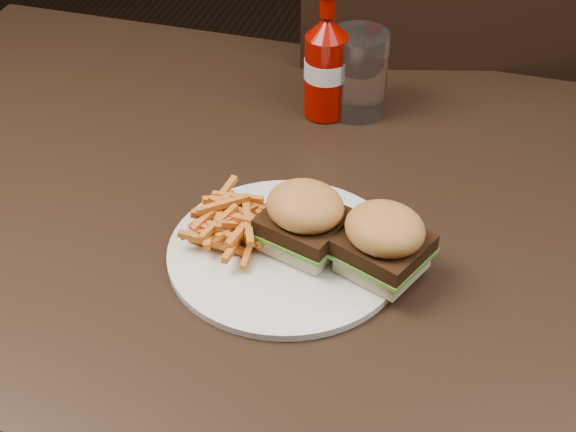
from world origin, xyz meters
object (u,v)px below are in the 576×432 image
(dining_table, at_px, (276,214))
(ketchup_bottle, at_px, (326,76))
(plate, at_px, (285,253))
(tumbler, at_px, (358,76))
(chair_far, at_px, (411,162))

(dining_table, distance_m, ketchup_bottle, 0.23)
(plate, bearing_deg, tumbler, 88.99)
(chair_far, relative_size, plate, 1.70)
(tumbler, bearing_deg, plate, -91.01)
(chair_far, bearing_deg, plate, 70.79)
(dining_table, xyz_separation_m, chair_far, (0.09, 0.59, -0.30))
(dining_table, relative_size, tumbler, 9.55)
(dining_table, height_order, plate, plate)
(dining_table, bearing_deg, tumbler, 78.70)
(chair_far, xyz_separation_m, plate, (-0.05, -0.69, 0.33))
(plate, xyz_separation_m, tumbler, (0.01, 0.33, 0.05))
(chair_far, height_order, ketchup_bottle, ketchup_bottle)
(plate, height_order, tumbler, tumbler)
(plate, bearing_deg, chair_far, 86.13)
(tumbler, bearing_deg, dining_table, -101.30)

